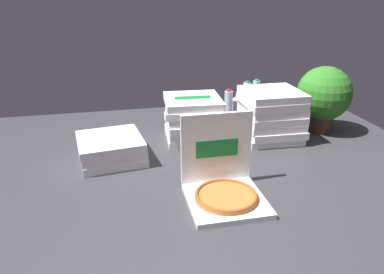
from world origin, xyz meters
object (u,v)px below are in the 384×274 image
Objects in this scene: open_pizza_box at (223,182)px; ice_bucket at (251,108)px; pizza_stack_left_near at (194,118)px; pizza_stack_center_far at (111,149)px; potted_plant at (324,95)px; water_bottle_3 at (256,93)px; water_bottle_0 at (228,105)px; water_bottle_4 at (278,105)px; pizza_stack_right_mid at (271,115)px; water_bottle_6 at (272,110)px; water_bottle_2 at (280,98)px; water_bottle_5 at (252,111)px; water_bottle_1 at (246,95)px.

ice_bucket is at bearing 63.06° from open_pizza_box.
open_pizza_box is at bearing -91.68° from pizza_stack_left_near.
pizza_stack_center_far is 0.90× the size of potted_plant.
water_bottle_3 is at bearing 110.08° from potted_plant.
potted_plant reaches higher than water_bottle_0.
water_bottle_4 is at bearing -81.56° from water_bottle_3.
water_bottle_6 is (0.13, 0.27, -0.06)m from pizza_stack_right_mid.
water_bottle_0 is 0.37m from water_bottle_6.
water_bottle_2 is (0.29, 0.06, 0.05)m from ice_bucket.
water_bottle_5 is (0.14, -0.20, 0.00)m from water_bottle_0.
water_bottle_1 is 0.77m from potted_plant.
ice_bucket is 0.30m from water_bottle_3.
water_bottle_3 is at bearing 76.31° from pizza_stack_right_mid.
water_bottle_1 is at bearing 43.99° from pizza_stack_left_near.
open_pizza_box is 1.30× the size of ice_bucket.
water_bottle_5 is (-0.28, -0.12, 0.00)m from water_bottle_4.
pizza_stack_left_near is 1.76× the size of water_bottle_5.
potted_plant is at bearing 37.33° from open_pizza_box.
pizza_stack_right_mid is at bearing 6.30° from pizza_stack_center_far.
open_pizza_box is 1.66× the size of water_bottle_3.
pizza_stack_center_far is 1.00× the size of pizza_stack_left_near.
water_bottle_6 is (0.68, 0.16, -0.03)m from pizza_stack_left_near.
water_bottle_1 is at bearing -157.23° from water_bottle_3.
water_bottle_6 is (-0.11, -0.12, 0.00)m from water_bottle_4.
pizza_stack_left_near is at bearing -160.77° from water_bottle_4.
water_bottle_6 is (-0.20, -0.29, 0.00)m from water_bottle_2.
water_bottle_3 is (0.73, 0.65, -0.03)m from pizza_stack_left_near.
ice_bucket is 0.22m from water_bottle_1.
open_pizza_box is at bearing -116.94° from ice_bucket.
potted_plant is (0.48, -0.21, 0.16)m from water_bottle_5.
pizza_stack_center_far is at bearing -155.02° from water_bottle_2.
potted_plant reaches higher than ice_bucket.
pizza_stack_left_near is at bearing -138.49° from water_bottle_3.
water_bottle_5 is (0.54, 0.98, 0.03)m from open_pizza_box.
water_bottle_4 is at bearing 20.39° from pizza_stack_center_far.
water_bottle_1 and water_bottle_6 have the same top height.
water_bottle_3 is at bearing 22.77° from water_bottle_1.
water_bottle_5 is (-0.37, -0.29, 0.00)m from water_bottle_2.
pizza_stack_right_mid is 1.66× the size of water_bottle_3.
water_bottle_2 is 0.25m from water_bottle_3.
pizza_stack_left_near is 1.00m from potted_plant.
water_bottle_2 reaches higher than pizza_stack_center_far.
pizza_stack_right_mid reaches higher than water_bottle_0.
water_bottle_2 is at bearing 61.59° from water_bottle_4.
water_bottle_1 is (0.03, 0.21, 0.05)m from ice_bucket.
water_bottle_1 is at bearing 65.53° from open_pizza_box.
water_bottle_4 is (0.81, 1.10, 0.03)m from open_pizza_box.
pizza_stack_left_near is 1.38× the size of ice_bucket.
ice_bucket is 1.28× the size of water_bottle_6.
open_pizza_box reaches higher than pizza_stack_right_mid.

